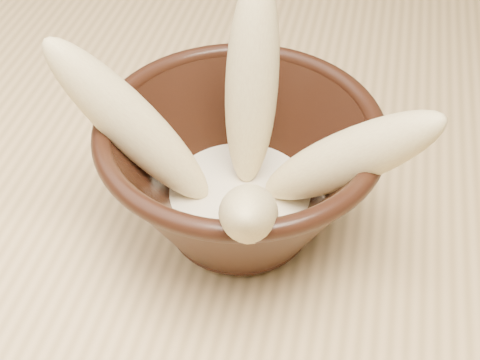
{
  "coord_description": "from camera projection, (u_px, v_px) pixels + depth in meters",
  "views": [
    {
      "loc": [
        0.13,
        -0.41,
        1.14
      ],
      "look_at": [
        0.05,
        -0.07,
        0.8
      ],
      "focal_mm": 50.0,
      "sensor_mm": 36.0,
      "label": 1
    }
  ],
  "objects": [
    {
      "name": "banana_upright",
      "position": [
        252.0,
        85.0,
        0.46
      ],
      "size": [
        0.04,
        0.07,
        0.16
      ],
      "primitive_type": "ellipsoid",
      "rotation": [
        0.21,
        0.0,
        3.14
      ],
      "color": "#D6B97E",
      "rests_on": "bowl"
    },
    {
      "name": "banana_front",
      "position": [
        249.0,
        213.0,
        0.41
      ],
      "size": [
        0.06,
        0.13,
        0.12
      ],
      "primitive_type": "ellipsoid",
      "rotation": [
        0.78,
        0.0,
        0.16
      ],
      "color": "#D6B97E",
      "rests_on": "bowl"
    },
    {
      "name": "table",
      "position": [
        203.0,
        220.0,
        0.64
      ],
      "size": [
        1.2,
        0.8,
        0.75
      ],
      "color": "#DBB378",
      "rests_on": "ground"
    },
    {
      "name": "milk_puddle",
      "position": [
        240.0,
        197.0,
        0.5
      ],
      "size": [
        0.11,
        0.11,
        0.02
      ],
      "primitive_type": "cylinder",
      "color": "beige",
      "rests_on": "bowl"
    },
    {
      "name": "banana_right",
      "position": [
        345.0,
        159.0,
        0.44
      ],
      "size": [
        0.14,
        0.08,
        0.14
      ],
      "primitive_type": "ellipsoid",
      "rotation": [
        0.77,
        0.0,
        1.26
      ],
      "color": "#D6B97E",
      "rests_on": "bowl"
    },
    {
      "name": "banana_left",
      "position": [
        132.0,
        125.0,
        0.45
      ],
      "size": [
        0.13,
        0.05,
        0.15
      ],
      "primitive_type": "ellipsoid",
      "rotation": [
        0.63,
        0.0,
        -1.44
      ],
      "color": "#D6B97E",
      "rests_on": "bowl"
    },
    {
      "name": "bowl",
      "position": [
        240.0,
        171.0,
        0.48
      ],
      "size": [
        0.2,
        0.2,
        0.11
      ],
      "rotation": [
        0.0,
        0.0,
        -0.16
      ],
      "color": "black",
      "rests_on": "table"
    }
  ]
}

